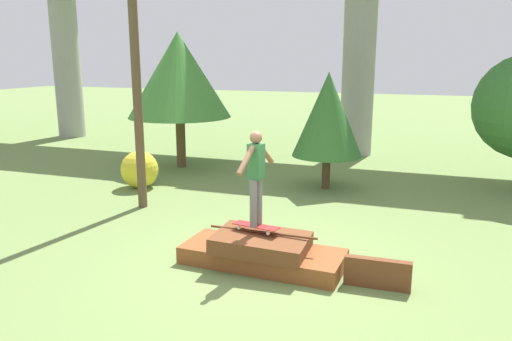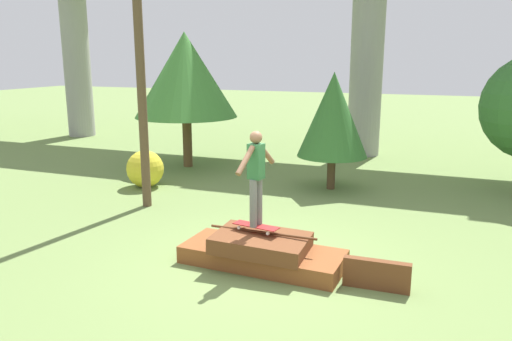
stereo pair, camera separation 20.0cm
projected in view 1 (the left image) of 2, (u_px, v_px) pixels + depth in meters
name	position (u px, v px, depth m)	size (l,w,h in m)	color
ground_plane	(262.00, 264.00, 8.24)	(80.00, 80.00, 0.00)	olive
scrap_pile	(262.00, 252.00, 8.16)	(2.71, 1.20, 0.59)	brown
scrap_plank_loose	(377.00, 273.00, 7.38)	(0.98, 0.15, 0.45)	brown
skateboard	(256.00, 226.00, 8.13)	(0.81, 0.35, 0.09)	maroon
skater	(256.00, 172.00, 7.92)	(0.27, 1.12, 1.55)	slate
utility_pole	(133.00, 17.00, 10.50)	(1.30, 0.20, 8.08)	brown
tree_behind_right	(328.00, 115.00, 12.60)	(1.78, 1.78, 3.00)	#4C3823
tree_mid_back	(179.00, 75.00, 14.95)	(3.11, 3.11, 4.08)	brown
bush_yellow_flowering	(140.00, 169.00, 12.98)	(0.97, 0.97, 0.97)	gold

